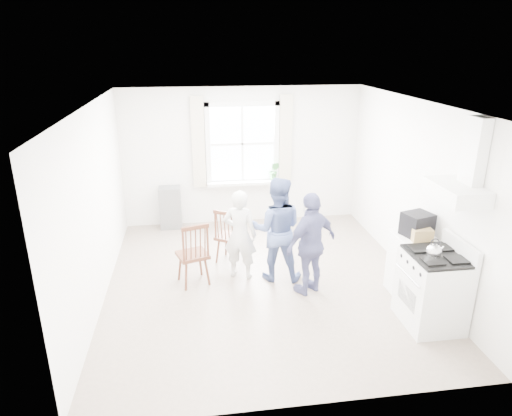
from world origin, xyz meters
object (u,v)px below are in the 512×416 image
Objects in this scene: low_cabinet at (411,265)px; person_right at (311,244)px; gas_stove at (432,289)px; windsor_chair_b at (227,231)px; windsor_chair_a at (194,248)px; person_mid at (277,229)px; person_left at (240,235)px; stereo_stack at (417,224)px.

person_right is (-1.36, 0.27, 0.29)m from low_cabinet.
gas_stove is 1.22× the size of windsor_chair_b.
person_mid is (1.20, 0.08, 0.18)m from windsor_chair_a.
person_left is at bearing 15.56° from windsor_chair_a.
person_left is (-2.22, 1.55, 0.20)m from gas_stove.
gas_stove reaches higher than windsor_chair_b.
person_right is at bearing -13.75° from windsor_chair_a.
stereo_stack is 0.29× the size of person_right.
stereo_stack reaches higher than windsor_chair_b.
person_right is (0.92, -0.58, 0.05)m from person_left.
gas_stove is 1.14× the size of windsor_chair_a.
person_left is at bearing 0.80° from person_mid.
person_left is 1.09m from person_right.
person_mid is at bearing 157.08° from low_cabinet.
windsor_chair_a is 0.70m from person_left.
person_mid reaches higher than gas_stove.
person_mid is 1.06× the size of person_right.
gas_stove is at bearing 113.74° from person_right.
windsor_chair_a reaches higher than windsor_chair_b.
stereo_stack is 2.83m from windsor_chair_b.
person_mid is at bearing 139.47° from gas_stove.
windsor_chair_a is 1.07× the size of windsor_chair_b.
stereo_stack is 2.47m from person_left.
low_cabinet is 3.04m from windsor_chair_a.
gas_stove is 3.12m from windsor_chair_b.
person_right is at bearing 143.09° from gas_stove.
windsor_chair_b is (-2.38, 2.02, 0.08)m from gas_stove.
gas_stove is at bearing -25.25° from windsor_chair_a.
low_cabinet is 2.45m from person_left.
windsor_chair_b is at bearing 151.73° from stereo_stack.
gas_stove is 1.64m from person_right.
windsor_chair_b is (-2.45, 1.32, 0.11)m from low_cabinet.
person_right is (1.59, -0.39, 0.14)m from windsor_chair_a.
windsor_chair_a is (-2.96, 0.66, 0.15)m from low_cabinet.
person_left is (0.16, -0.47, 0.13)m from windsor_chair_b.
windsor_chair_b is (-2.45, 1.32, -0.50)m from stereo_stack.
windsor_chair_b is 1.52m from person_right.
windsor_chair_a is at bearing -127.93° from windsor_chair_b.
gas_stove is 2.71m from person_left.
windsor_chair_b is (0.51, 0.66, -0.04)m from windsor_chair_a.
stereo_stack is at bearing -28.27° from windsor_chair_b.
gas_stove is 2.24m from person_mid.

